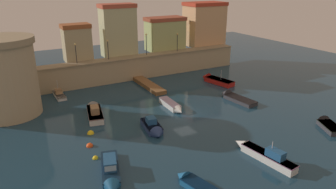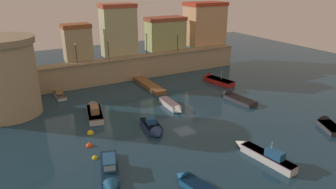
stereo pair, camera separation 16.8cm
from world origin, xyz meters
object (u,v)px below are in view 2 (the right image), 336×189
at_px(moored_boat_3, 194,184).
at_px(moored_boat_9, 263,154).
at_px(quay_lamp_1, 108,46).
at_px(quay_lamp_2, 147,41).
at_px(quay_lamp_0, 76,50).
at_px(mooring_buoy_0, 90,134).
at_px(moored_boat_2, 215,80).
at_px(moored_boat_6, 327,125).
at_px(moored_boat_5, 94,111).
at_px(fortress_tower, 5,77).
at_px(mooring_buoy_1, 89,146).
at_px(moored_boat_1, 58,92).
at_px(moored_boat_4, 234,97).
at_px(quay_lamp_3, 178,39).
at_px(moored_boat_0, 153,128).
at_px(mooring_buoy_2, 95,158).
at_px(moored_boat_7, 110,172).
at_px(moored_boat_8, 172,106).

xyz_separation_m(moored_boat_3, moored_boat_9, (8.60, 0.42, 0.22)).
bearing_deg(quay_lamp_1, quay_lamp_2, -0.00).
bearing_deg(quay_lamp_0, mooring_buoy_0, -100.05).
xyz_separation_m(moored_boat_2, moored_boat_6, (1.32, -21.05, -0.11)).
bearing_deg(moored_boat_5, quay_lamp_1, -15.94).
distance_m(quay_lamp_0, moored_boat_5, 13.95).
relative_size(quay_lamp_0, moored_boat_9, 0.44).
bearing_deg(quay_lamp_0, moored_boat_2, -22.89).
relative_size(fortress_tower, quay_lamp_2, 2.67).
bearing_deg(mooring_buoy_1, moored_boat_6, -19.31).
relative_size(moored_boat_9, mooring_buoy_1, 9.97).
bearing_deg(moored_boat_1, moored_boat_4, -124.40).
height_order(quay_lamp_3, moored_boat_0, quay_lamp_3).
xyz_separation_m(quay_lamp_0, mooring_buoy_1, (-4.08, -20.70, -6.30)).
height_order(moored_boat_0, moored_boat_4, moored_boat_0).
height_order(quay_lamp_3, moored_boat_6, quay_lamp_3).
height_order(moored_boat_3, moored_boat_5, moored_boat_5).
xyz_separation_m(quay_lamp_3, moored_boat_5, (-20.37, -12.65, -5.83)).
xyz_separation_m(fortress_tower, moored_boat_0, (14.47, -13.82, -4.80)).
height_order(quay_lamp_3, mooring_buoy_2, quay_lamp_3).
distance_m(moored_boat_7, mooring_buoy_2, 3.75).
bearing_deg(quay_lamp_1, moored_boat_7, -109.03).
bearing_deg(quay_lamp_3, moored_boat_8, -122.65).
bearing_deg(mooring_buoy_1, moored_boat_8, 20.13).
distance_m(quay_lamp_3, moored_boat_2, 11.11).
bearing_deg(moored_boat_4, quay_lamp_0, 41.65).
relative_size(moored_boat_1, moored_boat_8, 1.03).
bearing_deg(quay_lamp_2, moored_boat_5, -137.56).
bearing_deg(quay_lamp_2, moored_boat_3, -108.45).
bearing_deg(quay_lamp_2, mooring_buoy_1, -129.02).
bearing_deg(moored_boat_1, moored_boat_7, 178.95).
height_order(mooring_buoy_0, mooring_buoy_1, mooring_buoy_0).
bearing_deg(moored_boat_4, moored_boat_7, 107.27).
bearing_deg(moored_boat_1, quay_lamp_1, -77.89).
distance_m(fortress_tower, quay_lamp_0, 13.01).
bearing_deg(moored_boat_0, quay_lamp_2, 165.15).
relative_size(moored_boat_1, moored_boat_7, 0.84).
relative_size(moored_boat_3, moored_boat_9, 0.68).
bearing_deg(moored_boat_2, moored_boat_4, 150.24).
distance_m(quay_lamp_0, moored_boat_6, 38.31).
bearing_deg(moored_boat_4, moored_boat_3, 125.19).
relative_size(quay_lamp_2, mooring_buoy_0, 4.90).
relative_size(moored_boat_2, moored_boat_7, 0.98).
distance_m(quay_lamp_1, moored_boat_3, 32.93).
distance_m(moored_boat_2, moored_boat_7, 31.20).
bearing_deg(moored_boat_7, moored_boat_4, 129.67).
xyz_separation_m(quay_lamp_2, moored_boat_5, (-13.84, -12.65, -6.10)).
relative_size(fortress_tower, quay_lamp_3, 3.04).
bearing_deg(moored_boat_1, mooring_buoy_0, -178.27).
bearing_deg(quay_lamp_3, moored_boat_3, -118.21).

